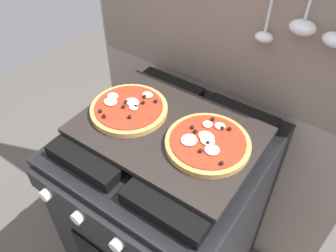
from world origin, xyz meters
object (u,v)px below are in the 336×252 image
(stove, at_px, (168,215))
(baking_tray, at_px, (168,130))
(pizza_left, at_px, (129,108))
(pizza_right, at_px, (208,143))

(stove, xyz_separation_m, baking_tray, (0.00, 0.00, 0.46))
(baking_tray, xyz_separation_m, pizza_left, (-0.15, -0.01, 0.02))
(pizza_right, bearing_deg, pizza_left, -177.62)
(baking_tray, distance_m, pizza_left, 0.15)
(pizza_left, bearing_deg, pizza_right, 2.38)
(stove, distance_m, pizza_right, 0.50)
(pizza_left, xyz_separation_m, pizza_right, (0.28, 0.01, 0.00))
(baking_tray, distance_m, pizza_right, 0.13)
(stove, bearing_deg, baking_tray, 90.00)
(stove, height_order, baking_tray, baking_tray)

